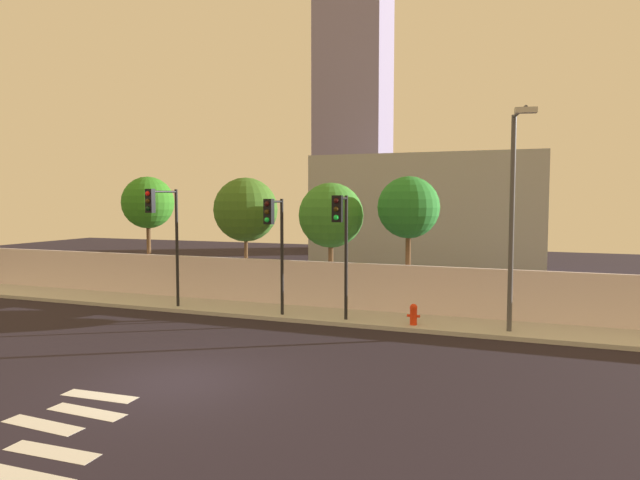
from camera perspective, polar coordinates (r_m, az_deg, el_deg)
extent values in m
plane|color=black|center=(14.70, -14.08, -13.51)|extent=(80.00, 80.00, 0.00)
cube|color=#B7B7B7|center=(21.69, -1.45, -7.45)|extent=(36.00, 2.40, 0.15)
cube|color=silver|center=(22.70, -0.21, -4.43)|extent=(36.00, 0.18, 1.80)
cube|color=silver|center=(10.91, -27.64, -20.26)|extent=(1.81, 0.48, 0.01)
cube|color=silver|center=(11.62, -25.27, -18.64)|extent=(1.81, 0.50, 0.01)
cube|color=silver|center=(12.93, -26.05, -16.29)|extent=(1.82, 0.52, 0.01)
cube|color=silver|center=(13.28, -22.34, -15.63)|extent=(1.81, 0.49, 0.01)
cube|color=silver|center=(14.15, -21.22, -14.36)|extent=(1.82, 0.53, 0.01)
cylinder|color=black|center=(20.11, 2.62, -1.80)|extent=(0.12, 0.12, 4.40)
cylinder|color=black|center=(19.56, 2.21, 4.19)|extent=(0.08, 0.94, 0.08)
cube|color=black|center=(19.12, 1.75, 3.14)|extent=(0.34, 0.20, 0.90)
sphere|color=black|center=(19.00, 1.63, 3.95)|extent=(0.18, 0.18, 0.18)
sphere|color=#33260A|center=(19.00, 1.63, 3.11)|extent=(0.18, 0.18, 0.18)
sphere|color=#19F24C|center=(19.01, 1.62, 2.27)|extent=(0.18, 0.18, 0.18)
cylinder|color=black|center=(21.03, -3.83, -1.71)|extent=(0.12, 0.12, 4.28)
cylinder|color=black|center=(20.58, -4.49, 3.86)|extent=(0.21, 0.83, 0.08)
cube|color=black|center=(20.25, -5.15, 2.86)|extent=(0.37, 0.25, 0.90)
sphere|color=black|center=(20.15, -5.35, 3.62)|extent=(0.18, 0.18, 0.18)
sphere|color=#33260A|center=(20.15, -5.34, 2.82)|extent=(0.18, 0.18, 0.18)
sphere|color=#19F24C|center=(20.16, -5.34, 2.03)|extent=(0.18, 0.18, 0.18)
cylinder|color=black|center=(23.30, -14.13, -0.79)|extent=(0.12, 0.12, 4.66)
cylinder|color=black|center=(22.74, -15.42, 4.69)|extent=(0.29, 1.35, 0.08)
cube|color=black|center=(22.27, -16.64, 3.78)|extent=(0.37, 0.25, 0.90)
sphere|color=red|center=(22.19, -16.88, 4.47)|extent=(0.18, 0.18, 0.18)
sphere|color=#33260A|center=(22.19, -16.86, 3.75)|extent=(0.18, 0.18, 0.18)
sphere|color=black|center=(22.19, -16.85, 3.03)|extent=(0.18, 0.18, 0.18)
cylinder|color=#4C4C51|center=(19.23, 18.64, 1.50)|extent=(0.16, 0.16, 6.93)
cylinder|color=#4C4C51|center=(18.44, 19.37, 12.02)|extent=(0.48, 1.92, 0.10)
cube|color=beige|center=(17.48, 19.92, 12.12)|extent=(0.64, 0.35, 0.16)
cylinder|color=red|center=(19.78, 9.34, -7.59)|extent=(0.24, 0.24, 0.55)
sphere|color=red|center=(19.72, 9.35, -6.69)|extent=(0.26, 0.26, 0.26)
cylinder|color=red|center=(19.81, 8.86, -7.49)|extent=(0.10, 0.09, 0.09)
cylinder|color=red|center=(19.74, 9.83, -7.54)|extent=(0.10, 0.09, 0.09)
cylinder|color=brown|center=(27.85, -16.75, -1.46)|extent=(0.19, 0.19, 3.60)
sphere|color=#328020|center=(27.73, -16.85, 3.61)|extent=(2.41, 2.41, 2.41)
cylinder|color=brown|center=(25.07, -7.40, -2.38)|extent=(0.16, 0.16, 3.20)
sphere|color=#3C6A21|center=(24.92, -7.45, 3.04)|extent=(2.78, 2.78, 2.78)
cylinder|color=brown|center=(23.48, 1.09, -2.99)|extent=(0.21, 0.21, 3.03)
sphere|color=#3A862E|center=(23.31, 1.10, 2.50)|extent=(2.66, 2.66, 2.66)
cylinder|color=brown|center=(22.58, 8.80, -2.81)|extent=(0.21, 0.21, 3.44)
sphere|color=#28802F|center=(22.42, 8.86, 3.25)|extent=(2.42, 2.42, 2.42)
cube|color=#9F9F9F|center=(35.50, 10.84, 2.59)|extent=(13.53, 6.00, 7.04)
cube|color=gray|center=(50.17, 3.39, 15.13)|extent=(5.77, 5.00, 28.01)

